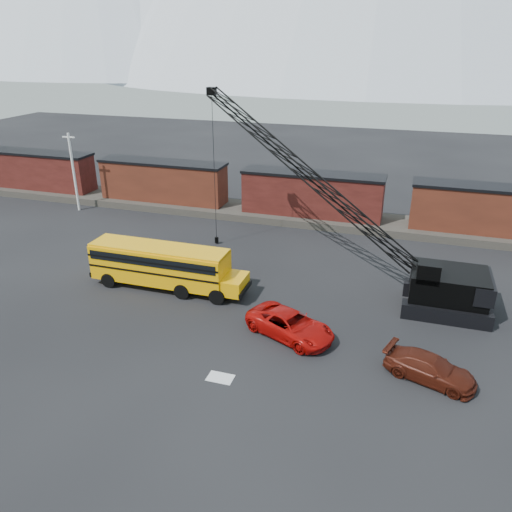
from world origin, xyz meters
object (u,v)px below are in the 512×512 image
(school_bus, at_px, (164,265))
(red_pickup, at_px, (290,325))
(crawler_crane, at_px, (310,176))
(maroon_suv, at_px, (430,368))

(school_bus, bearing_deg, red_pickup, -19.14)
(crawler_crane, bearing_deg, red_pickup, -83.48)
(school_bus, height_order, maroon_suv, school_bus)
(crawler_crane, bearing_deg, school_bus, -147.12)
(school_bus, height_order, red_pickup, school_bus)
(school_bus, height_order, crawler_crane, crawler_crane)
(school_bus, distance_m, maroon_suv, 19.00)
(red_pickup, xyz_separation_m, crawler_crane, (-1.07, 9.39, 6.73))
(school_bus, relative_size, red_pickup, 2.08)
(maroon_suv, height_order, crawler_crane, crawler_crane)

